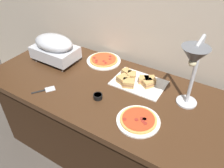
{
  "coord_description": "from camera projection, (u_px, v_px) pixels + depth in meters",
  "views": [
    {
      "loc": [
        0.73,
        -1.1,
        1.79
      ],
      "look_at": [
        0.06,
        0.0,
        0.81
      ],
      "focal_mm": 35.74,
      "sensor_mm": 36.0,
      "label": 1
    }
  ],
  "objects": [
    {
      "name": "sauce_cup_near",
      "position": [
        98.0,
        96.0,
        1.56
      ],
      "size": [
        0.07,
        0.07,
        0.03
      ],
      "color": "black",
      "rests_on": "buffet_table"
    },
    {
      "name": "sandwich_platter",
      "position": [
        137.0,
        81.0,
        1.7
      ],
      "size": [
        0.39,
        0.27,
        0.06
      ],
      "color": "white",
      "rests_on": "buffet_table"
    },
    {
      "name": "ground_plane",
      "position": [
        107.0,
        150.0,
        2.13
      ],
      "size": [
        8.0,
        8.0,
        0.0
      ],
      "primitive_type": "plane",
      "color": "#4C443D"
    },
    {
      "name": "back_wall",
      "position": [
        139.0,
        9.0,
        1.75
      ],
      "size": [
        4.4,
        0.04,
        2.4
      ],
      "primitive_type": "cube",
      "color": "#B7A893",
      "rests_on": "ground_plane"
    },
    {
      "name": "buffet_table",
      "position": [
        106.0,
        122.0,
        1.9
      ],
      "size": [
        1.9,
        0.84,
        0.76
      ],
      "color": "#422816",
      "rests_on": "ground_plane"
    },
    {
      "name": "chafing_dish",
      "position": [
        54.0,
        47.0,
        1.89
      ],
      "size": [
        0.38,
        0.24,
        0.24
      ],
      "color": "#B7BABF",
      "rests_on": "buffet_table"
    },
    {
      "name": "pizza_plate_front",
      "position": [
        138.0,
        120.0,
        1.39
      ],
      "size": [
        0.27,
        0.27,
        0.03
      ],
      "color": "white",
      "rests_on": "buffet_table"
    },
    {
      "name": "serving_spatula",
      "position": [
        44.0,
        90.0,
        1.64
      ],
      "size": [
        0.13,
        0.16,
        0.01
      ],
      "color": "#B7BABF",
      "rests_on": "buffet_table"
    },
    {
      "name": "heat_lamp",
      "position": [
        193.0,
        62.0,
        1.21
      ],
      "size": [
        0.15,
        0.31,
        0.51
      ],
      "color": "#B7BABF",
      "rests_on": "buffet_table"
    },
    {
      "name": "pizza_plate_center",
      "position": [
        104.0,
        60.0,
        1.96
      ],
      "size": [
        0.3,
        0.3,
        0.03
      ],
      "color": "white",
      "rests_on": "buffet_table"
    }
  ]
}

